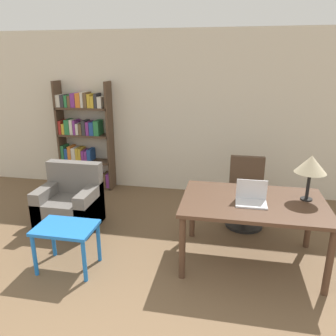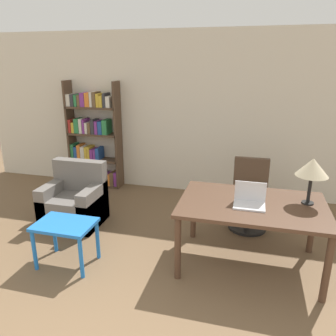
{
  "view_description": "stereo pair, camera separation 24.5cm",
  "coord_description": "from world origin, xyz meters",
  "px_view_note": "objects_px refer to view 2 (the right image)",
  "views": [
    {
      "loc": [
        0.71,
        -0.94,
        2.2
      ],
      "look_at": [
        0.02,
        2.65,
        1.0
      ],
      "focal_mm": 35.0,
      "sensor_mm": 36.0,
      "label": 1
    },
    {
      "loc": [
        0.95,
        -0.89,
        2.2
      ],
      "look_at": [
        0.02,
        2.65,
        1.0
      ],
      "focal_mm": 35.0,
      "sensor_mm": 36.0,
      "label": 2
    }
  ],
  "objects_px": {
    "office_chair": "(249,197)",
    "bookshelf": "(93,140)",
    "armchair": "(75,203)",
    "side_table_blue": "(65,230)",
    "laptop": "(250,200)",
    "desk": "(252,211)",
    "table_lamp": "(313,168)"
  },
  "relations": [
    {
      "from": "table_lamp",
      "to": "armchair",
      "type": "height_order",
      "value": "table_lamp"
    },
    {
      "from": "side_table_blue",
      "to": "bookshelf",
      "type": "relative_size",
      "value": 0.34
    },
    {
      "from": "desk",
      "to": "side_table_blue",
      "type": "height_order",
      "value": "desk"
    },
    {
      "from": "side_table_blue",
      "to": "laptop",
      "type": "bearing_deg",
      "value": 12.83
    },
    {
      "from": "armchair",
      "to": "office_chair",
      "type": "bearing_deg",
      "value": 12.11
    },
    {
      "from": "table_lamp",
      "to": "bookshelf",
      "type": "distance_m",
      "value": 3.84
    },
    {
      "from": "side_table_blue",
      "to": "table_lamp",
      "type": "bearing_deg",
      "value": 14.36
    },
    {
      "from": "table_lamp",
      "to": "side_table_blue",
      "type": "bearing_deg",
      "value": -165.64
    },
    {
      "from": "side_table_blue",
      "to": "office_chair",
      "type": "bearing_deg",
      "value": 36.69
    },
    {
      "from": "laptop",
      "to": "bookshelf",
      "type": "relative_size",
      "value": 0.17
    },
    {
      "from": "desk",
      "to": "armchair",
      "type": "height_order",
      "value": "armchair"
    },
    {
      "from": "desk",
      "to": "side_table_blue",
      "type": "distance_m",
      "value": 2.06
    },
    {
      "from": "desk",
      "to": "bookshelf",
      "type": "xyz_separation_m",
      "value": [
        -2.83,
        1.89,
        0.19
      ]
    },
    {
      "from": "office_chair",
      "to": "bookshelf",
      "type": "xyz_separation_m",
      "value": [
        -2.8,
        0.95,
        0.42
      ]
    },
    {
      "from": "office_chair",
      "to": "armchair",
      "type": "height_order",
      "value": "office_chair"
    },
    {
      "from": "laptop",
      "to": "office_chair",
      "type": "distance_m",
      "value": 1.07
    },
    {
      "from": "laptop",
      "to": "office_chair",
      "type": "bearing_deg",
      "value": 90.02
    },
    {
      "from": "office_chair",
      "to": "armchair",
      "type": "distance_m",
      "value": 2.44
    },
    {
      "from": "desk",
      "to": "laptop",
      "type": "bearing_deg",
      "value": -115.38
    },
    {
      "from": "office_chair",
      "to": "bookshelf",
      "type": "height_order",
      "value": "bookshelf"
    },
    {
      "from": "bookshelf",
      "to": "table_lamp",
      "type": "bearing_deg",
      "value": -27.22
    },
    {
      "from": "office_chair",
      "to": "bookshelf",
      "type": "bearing_deg",
      "value": 161.21
    },
    {
      "from": "desk",
      "to": "side_table_blue",
      "type": "bearing_deg",
      "value": -165.52
    },
    {
      "from": "laptop",
      "to": "bookshelf",
      "type": "bearing_deg",
      "value": 145.04
    },
    {
      "from": "armchair",
      "to": "bookshelf",
      "type": "relative_size",
      "value": 0.46
    },
    {
      "from": "office_chair",
      "to": "side_table_blue",
      "type": "bearing_deg",
      "value": -143.31
    },
    {
      "from": "laptop",
      "to": "side_table_blue",
      "type": "distance_m",
      "value": 2.03
    },
    {
      "from": "side_table_blue",
      "to": "armchair",
      "type": "height_order",
      "value": "armchair"
    },
    {
      "from": "laptop",
      "to": "armchair",
      "type": "relative_size",
      "value": 0.37
    },
    {
      "from": "desk",
      "to": "laptop",
      "type": "height_order",
      "value": "laptop"
    },
    {
      "from": "laptop",
      "to": "table_lamp",
      "type": "xyz_separation_m",
      "value": [
        0.6,
        0.21,
        0.34
      ]
    },
    {
      "from": "armchair",
      "to": "bookshelf",
      "type": "height_order",
      "value": "bookshelf"
    }
  ]
}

